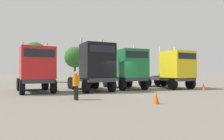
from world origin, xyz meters
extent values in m
plane|color=slate|center=(0.00, 0.00, 0.00)|extent=(200.00, 200.00, 0.00)
cube|color=#333338|center=(-6.37, 3.93, 0.96)|extent=(2.66, 5.88, 0.30)
cube|color=red|center=(-6.24, 2.35, 2.31)|extent=(2.60, 2.75, 2.39)
cube|color=black|center=(-6.13, 1.06, 2.98)|extent=(2.10, 0.21, 0.55)
cylinder|color=silver|center=(-5.41, 3.86, 2.61)|extent=(0.19, 0.19, 2.99)
cylinder|color=silver|center=(-7.30, 3.70, 2.61)|extent=(0.19, 0.19, 2.99)
cylinder|color=#333338|center=(-6.47, 5.18, 1.17)|extent=(1.19, 1.19, 0.12)
cylinder|color=black|center=(-5.10, 1.87, 0.53)|extent=(0.44, 1.09, 1.06)
cylinder|color=black|center=(-7.29, 1.69, 0.53)|extent=(0.44, 1.09, 1.06)
cylinder|color=black|center=(-5.38, 5.27, 0.53)|extent=(0.44, 1.09, 1.06)
cylinder|color=black|center=(-7.57, 5.09, 0.53)|extent=(0.44, 1.09, 1.06)
cylinder|color=black|center=(-5.47, 6.37, 0.53)|extent=(0.44, 1.09, 1.06)
cylinder|color=black|center=(-7.66, 6.18, 0.53)|extent=(0.44, 1.09, 1.06)
cube|color=#333338|center=(-1.81, 3.35, 0.99)|extent=(2.53, 6.08, 0.30)
cube|color=black|center=(-1.71, 1.48, 2.53)|extent=(2.52, 2.36, 2.78)
cube|color=black|center=(-1.65, 0.35, 3.39)|extent=(2.10, 0.16, 0.55)
cylinder|color=silver|center=(-0.83, 2.80, 2.83)|extent=(0.19, 0.19, 3.38)
cylinder|color=silver|center=(-2.73, 2.69, 2.83)|extent=(0.19, 0.19, 3.38)
cylinder|color=#333338|center=(-1.88, 4.66, 1.20)|extent=(1.16, 1.16, 0.12)
cylinder|color=black|center=(-0.59, 1.13, 0.55)|extent=(0.41, 1.11, 1.09)
cylinder|color=black|center=(-2.78, 1.00, 0.55)|extent=(0.41, 1.11, 1.09)
cylinder|color=black|center=(-0.79, 4.79, 0.55)|extent=(0.41, 1.11, 1.09)
cylinder|color=black|center=(-2.99, 4.67, 0.55)|extent=(0.41, 1.11, 1.09)
cylinder|color=black|center=(-0.85, 5.89, 0.55)|extent=(0.41, 1.11, 1.09)
cylinder|color=black|center=(-3.05, 5.77, 0.55)|extent=(0.41, 1.11, 1.09)
cube|color=#333338|center=(1.86, 3.91, 0.98)|extent=(2.34, 5.67, 0.30)
cube|color=#197238|center=(1.81, 2.26, 2.39)|extent=(2.46, 2.36, 2.51)
cube|color=black|center=(1.78, 1.09, 3.11)|extent=(2.10, 0.09, 0.55)
cylinder|color=silver|center=(2.80, 3.53, 2.69)|extent=(0.18, 0.18, 3.11)
cylinder|color=silver|center=(0.90, 3.58, 2.69)|extent=(0.18, 0.18, 3.11)
cylinder|color=#333338|center=(1.89, 5.15, 1.19)|extent=(1.13, 1.13, 0.12)
cylinder|color=black|center=(2.90, 1.78, 0.54)|extent=(0.38, 1.09, 1.08)
cylinder|color=black|center=(0.70, 1.83, 0.54)|extent=(0.38, 1.09, 1.08)
cylinder|color=black|center=(2.99, 5.09, 0.54)|extent=(0.38, 1.09, 1.08)
cylinder|color=black|center=(0.79, 5.15, 0.54)|extent=(0.38, 1.09, 1.08)
cylinder|color=black|center=(3.02, 6.19, 0.54)|extent=(0.38, 1.09, 1.08)
cylinder|color=black|center=(0.82, 6.25, 0.54)|extent=(0.38, 1.09, 1.08)
cube|color=#333338|center=(6.31, 3.40, 0.93)|extent=(2.51, 6.33, 0.30)
cube|color=yellow|center=(6.41, 1.56, 2.34)|extent=(2.53, 2.66, 2.51)
cube|color=black|center=(6.47, 0.27, 3.07)|extent=(2.10, 0.15, 0.55)
cylinder|color=silver|center=(7.28, 3.03, 2.64)|extent=(0.19, 0.19, 3.11)
cylinder|color=silver|center=(5.39, 2.93, 2.64)|extent=(0.19, 0.19, 3.11)
cylinder|color=#333338|center=(6.24, 4.76, 1.14)|extent=(1.15, 1.15, 0.12)
cylinder|color=black|center=(7.53, 1.04, 0.51)|extent=(0.40, 1.05, 1.03)
cylinder|color=black|center=(5.34, 0.93, 0.51)|extent=(0.40, 1.05, 1.03)
cylinder|color=black|center=(7.33, 4.96, 0.51)|extent=(0.40, 1.05, 1.03)
cylinder|color=black|center=(5.14, 4.85, 0.51)|extent=(0.40, 1.05, 1.03)
cylinder|color=black|center=(7.28, 6.06, 0.51)|extent=(0.40, 1.05, 1.03)
cylinder|color=black|center=(5.08, 5.95, 0.51)|extent=(0.40, 1.05, 1.03)
cylinder|color=black|center=(-4.32, -2.33, 0.41)|extent=(0.18, 0.18, 0.82)
cylinder|color=black|center=(-4.29, -2.60, 0.41)|extent=(0.18, 0.18, 0.82)
cylinder|color=orange|center=(-4.30, -2.47, 1.14)|extent=(0.45, 0.45, 0.65)
sphere|color=tan|center=(-4.30, -2.47, 1.57)|extent=(0.22, 0.22, 0.22)
cone|color=#F2590C|center=(7.60, -0.51, 0.31)|extent=(0.36, 0.36, 0.62)
cone|color=#F2590C|center=(-0.82, -5.47, 0.30)|extent=(0.36, 0.36, 0.60)
cylinder|color=#4C3823|center=(-5.88, 19.17, 1.46)|extent=(0.36, 0.36, 2.93)
sphere|color=#286023|center=(-5.88, 19.17, 4.36)|extent=(3.58, 3.58, 3.58)
cylinder|color=#4C3823|center=(1.15, 23.28, 1.37)|extent=(0.36, 0.36, 2.74)
sphere|color=#286023|center=(1.15, 23.28, 4.28)|extent=(3.84, 3.84, 3.84)
cylinder|color=#4C3823|center=(5.58, 19.68, 1.07)|extent=(0.36, 0.36, 2.14)
sphere|color=#286023|center=(5.58, 19.68, 3.49)|extent=(3.36, 3.36, 3.36)
camera|label=1|loc=(-6.95, -14.47, 1.67)|focal=33.24mm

